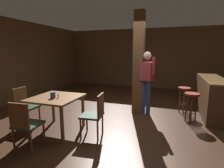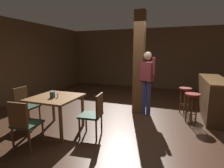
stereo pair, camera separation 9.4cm
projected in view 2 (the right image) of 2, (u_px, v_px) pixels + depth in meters
ground_plane at (124, 121)px, 4.40m from camera, size 10.80×10.80×0.00m
wall_back at (151, 59)px, 8.31m from camera, size 8.00×0.10×2.80m
wall_left at (2, 62)px, 5.49m from camera, size 0.10×9.00×2.80m
pillar at (139, 63)px, 4.84m from camera, size 0.28×0.28×2.80m
dining_table at (56, 102)px, 3.79m from camera, size 0.97×0.97×0.77m
chair_south at (24, 123)px, 3.03m from camera, size 0.45×0.45×0.89m
chair_west at (25, 104)px, 4.11m from camera, size 0.43×0.43×0.89m
chair_east at (94, 113)px, 3.51m from camera, size 0.46×0.46×0.89m
napkin_cup at (52, 95)px, 3.67m from camera, size 0.11×0.11×0.13m
salt_shaker at (58, 95)px, 3.68m from camera, size 0.03×0.03×0.10m
standing_person at (147, 79)px, 4.71m from camera, size 0.46×0.32×1.72m
bar_counter at (209, 96)px, 4.81m from camera, size 0.56×2.15×1.01m
bar_stool_near at (192, 101)px, 4.22m from camera, size 0.34×0.34×0.73m
bar_stool_mid at (185, 94)px, 4.90m from camera, size 0.33×0.33×0.73m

